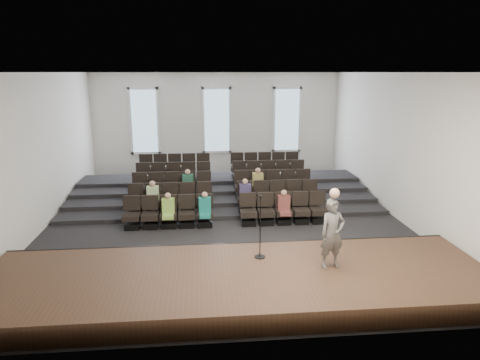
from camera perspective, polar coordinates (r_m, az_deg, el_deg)
ground at (r=15.01m, az=-1.90°, el=-5.30°), size 14.00×14.00×0.00m
ceiling at (r=14.15m, az=-2.08°, el=14.20°), size 12.00×14.00×0.02m
wall_back at (r=21.31m, az=-3.12°, el=7.42°), size 12.00×0.04×5.00m
wall_front at (r=7.58m, az=1.20°, el=-5.11°), size 12.00×0.04×5.00m
wall_left at (r=15.26m, az=-25.22°, el=3.38°), size 0.04×14.00×5.00m
wall_right at (r=15.89m, az=20.29°, el=4.24°), size 0.04×14.00×5.00m
stage at (r=10.23m, az=-0.12°, el=-13.49°), size 11.80×3.60×0.50m
stage_lip at (r=11.82m, az=-0.91°, el=-9.52°), size 11.80×0.06×0.52m
risers at (r=17.97m, az=-2.53°, el=-1.35°), size 11.80×4.80×0.60m
seating_rows at (r=16.27m, az=-2.26°, el=-1.23°), size 6.80×4.70×1.67m
windows at (r=21.22m, az=-3.12°, el=7.93°), size 8.44×0.10×3.24m
audience at (r=15.03m, az=-3.37°, el=-2.05°), size 4.85×2.64×1.10m
speaker at (r=10.30m, az=12.21°, el=-7.00°), size 0.68×0.52×1.67m
mic_stand at (r=10.71m, az=2.69°, el=-7.89°), size 0.27×0.27×1.62m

